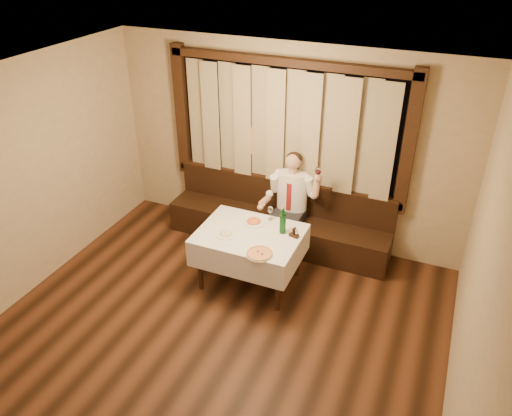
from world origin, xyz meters
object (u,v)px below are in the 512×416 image
at_px(pasta_cream, 226,232).
at_px(cruet_caddy, 294,234).
at_px(banquette, 278,223).
at_px(pasta_red, 254,220).
at_px(green_bottle, 283,222).
at_px(seated_man, 291,197).
at_px(dining_table, 250,240).
at_px(pizza, 260,254).

xyz_separation_m(pasta_cream, cruet_caddy, (0.78, 0.28, 0.01)).
bearing_deg(banquette, pasta_cream, -101.85).
height_order(pasta_red, green_bottle, green_bottle).
height_order(banquette, seated_man, seated_man).
xyz_separation_m(pasta_red, seated_man, (0.25, 0.70, 0.04)).
distance_m(dining_table, green_bottle, 0.48).
distance_m(dining_table, pasta_cream, 0.32).
bearing_deg(green_bottle, pasta_cream, -152.90).
height_order(pasta_red, cruet_caddy, cruet_caddy).
bearing_deg(dining_table, pizza, -52.70).
relative_size(dining_table, green_bottle, 3.57).
bearing_deg(pasta_cream, seated_man, 67.64).
distance_m(pizza, seated_man, 1.32).
bearing_deg(banquette, dining_table, -90.00).
bearing_deg(dining_table, banquette, 90.00).
height_order(dining_table, green_bottle, green_bottle).
height_order(dining_table, cruet_caddy, cruet_caddy).
relative_size(green_bottle, cruet_caddy, 2.81).
relative_size(pasta_red, cruet_caddy, 2.30).
bearing_deg(pizza, pasta_cream, 157.40).
distance_m(banquette, seated_man, 0.57).
bearing_deg(pizza, banquette, 101.65).
relative_size(pasta_cream, cruet_caddy, 1.99).
bearing_deg(cruet_caddy, seated_man, 126.51).
xyz_separation_m(dining_table, cruet_caddy, (0.53, 0.13, 0.15)).
bearing_deg(cruet_caddy, banquette, 134.91).
bearing_deg(pizza, pasta_red, 118.63).
distance_m(banquette, dining_table, 1.08).
relative_size(dining_table, cruet_caddy, 10.04).
relative_size(banquette, cruet_caddy, 25.31).
distance_m(dining_table, seated_man, 0.97).
bearing_deg(banquette, pasta_red, -93.25).
distance_m(pasta_cream, cruet_caddy, 0.83).
height_order(banquette, pasta_red, banquette).
height_order(pasta_red, pasta_cream, pasta_red).
bearing_deg(pasta_cream, dining_table, 32.29).
bearing_deg(banquette, cruet_caddy, -59.39).
distance_m(banquette, cruet_caddy, 1.15).
bearing_deg(dining_table, seated_man, 77.86).
bearing_deg(green_bottle, seated_man, 102.35).
height_order(pizza, pasta_cream, pasta_cream).
relative_size(banquette, seated_man, 2.23).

